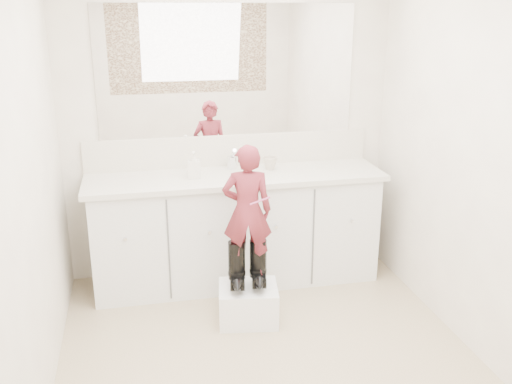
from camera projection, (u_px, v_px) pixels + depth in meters
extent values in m
plane|color=#957C61|center=(273.00, 367.00, 3.51)|extent=(3.00, 3.00, 0.00)
plane|color=beige|center=(229.00, 127.00, 4.53)|extent=(2.60, 0.00, 2.60)
plane|color=beige|center=(394.00, 323.00, 1.74)|extent=(2.60, 0.00, 2.60)
plane|color=beige|center=(25.00, 198.00, 2.87)|extent=(0.00, 3.00, 3.00)
plane|color=beige|center=(486.00, 168.00, 3.40)|extent=(0.00, 3.00, 3.00)
cube|color=silver|center=(236.00, 230.00, 4.52)|extent=(2.20, 0.55, 0.85)
cube|color=beige|center=(236.00, 177.00, 4.36)|extent=(2.28, 0.58, 0.04)
cube|color=beige|center=(230.00, 150.00, 4.57)|extent=(2.28, 0.03, 0.25)
cube|color=white|center=(228.00, 71.00, 4.38)|extent=(2.00, 0.02, 1.00)
cube|color=#472819|center=(404.00, 181.00, 1.61)|extent=(2.00, 0.01, 1.20)
cylinder|color=silver|center=(232.00, 163.00, 4.49)|extent=(0.08, 0.08, 0.10)
imported|color=#C2B39B|center=(270.00, 163.00, 4.48)|extent=(0.12, 0.12, 0.10)
imported|color=silver|center=(194.00, 165.00, 4.25)|extent=(0.10, 0.10, 0.20)
cube|color=white|center=(248.00, 304.00, 4.00)|extent=(0.45, 0.40, 0.26)
imported|color=#B6384C|center=(247.00, 211.00, 3.81)|extent=(0.36, 0.27, 0.91)
cylinder|color=#CA4E84|center=(260.00, 201.00, 3.72)|extent=(0.14, 0.03, 0.06)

